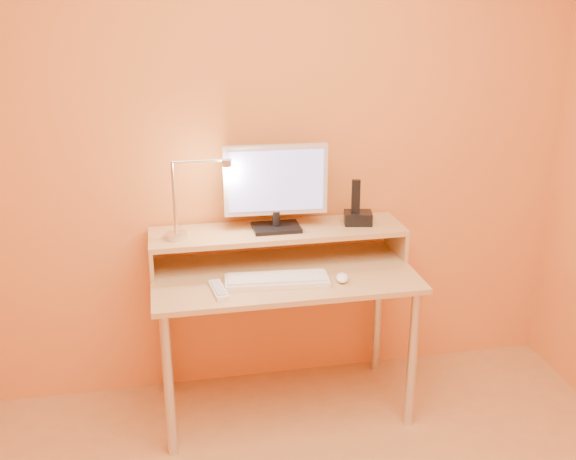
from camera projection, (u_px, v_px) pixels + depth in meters
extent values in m
cube|color=orange|center=(271.00, 144.00, 3.17)|extent=(3.00, 0.04, 2.50)
cylinder|color=silver|center=(169.00, 386.00, 2.85)|extent=(0.04, 0.04, 0.69)
cylinder|color=silver|center=(412.00, 360.00, 3.05)|extent=(0.04, 0.04, 0.69)
cylinder|color=silver|center=(166.00, 330.00, 3.31)|extent=(0.04, 0.04, 0.69)
cylinder|color=silver|center=(377.00, 311.00, 3.52)|extent=(0.04, 0.04, 0.69)
cube|color=tan|center=(284.00, 275.00, 3.06)|extent=(1.20, 0.60, 0.02)
cube|color=tan|center=(151.00, 257.00, 3.06)|extent=(0.02, 0.30, 0.14)
cube|color=tan|center=(396.00, 239.00, 3.28)|extent=(0.02, 0.30, 0.14)
cube|color=tan|center=(278.00, 232.00, 3.15)|extent=(1.20, 0.30, 0.02)
cube|color=black|center=(276.00, 227.00, 3.14)|extent=(0.22, 0.16, 0.02)
cylinder|color=black|center=(276.00, 219.00, 3.12)|extent=(0.04, 0.04, 0.07)
cube|color=silver|center=(276.00, 180.00, 3.07)|extent=(0.48, 0.06, 0.33)
cube|color=black|center=(275.00, 179.00, 3.09)|extent=(0.43, 0.04, 0.28)
cube|color=#9BA1F1|center=(276.00, 181.00, 3.05)|extent=(0.44, 0.03, 0.28)
cylinder|color=silver|center=(176.00, 236.00, 3.02)|extent=(0.10, 0.10, 0.02)
cylinder|color=silver|center=(174.00, 198.00, 2.96)|extent=(0.01, 0.01, 0.33)
cylinder|color=silver|center=(199.00, 161.00, 2.93)|extent=(0.24, 0.01, 0.01)
cylinder|color=silver|center=(227.00, 163.00, 2.95)|extent=(0.04, 0.04, 0.03)
cylinder|color=#FFEAC6|center=(227.00, 166.00, 2.96)|extent=(0.03, 0.03, 0.00)
cube|color=black|center=(358.00, 218.00, 3.20)|extent=(0.15, 0.12, 0.06)
cube|color=black|center=(356.00, 196.00, 3.16)|extent=(0.04, 0.03, 0.16)
cube|color=#344DFF|center=(370.00, 221.00, 3.16)|extent=(0.01, 0.00, 0.04)
cube|color=white|center=(277.00, 281.00, 2.95)|extent=(0.47, 0.18, 0.02)
ellipsoid|color=white|center=(342.00, 278.00, 2.97)|extent=(0.08, 0.11, 0.03)
cube|color=white|center=(218.00, 290.00, 2.86)|extent=(0.07, 0.19, 0.02)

